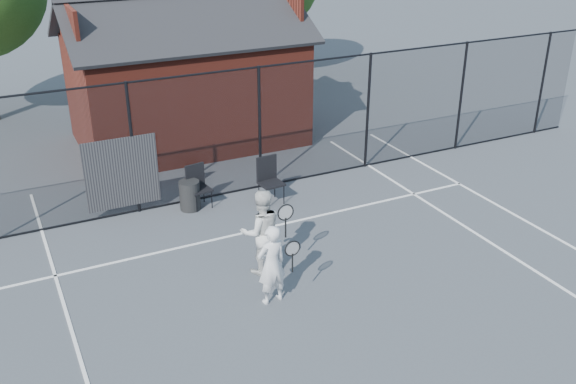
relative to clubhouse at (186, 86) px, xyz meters
name	(u,v)px	position (x,y,z in m)	size (l,w,h in m)	color
ground	(325,303)	(-0.50, -9.00, -1.61)	(80.00, 80.00, 0.00)	#4D5158
court_lines	(365,346)	(-0.50, -10.32, -1.60)	(11.02, 18.00, 0.01)	white
fence	(207,140)	(-0.80, -4.00, -0.16)	(22.04, 3.00, 3.00)	black
clubhouse	(186,86)	(0.00, 0.00, 0.00)	(6.50, 4.36, 4.19)	maroon
player_front	(272,264)	(-1.29, -8.53, -0.86)	(0.69, 0.52, 1.49)	white
player_back	(262,232)	(-1.04, -7.53, -0.77)	(0.94, 0.74, 1.67)	silver
chair_left	(200,188)	(-1.19, -4.40, -1.12)	(0.47, 0.49, 0.97)	black
chair_right	(271,182)	(0.37, -4.90, -1.08)	(0.51, 0.53, 1.06)	black
waste_bin	(190,195)	(-1.43, -4.40, -1.27)	(0.47, 0.47, 0.68)	black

